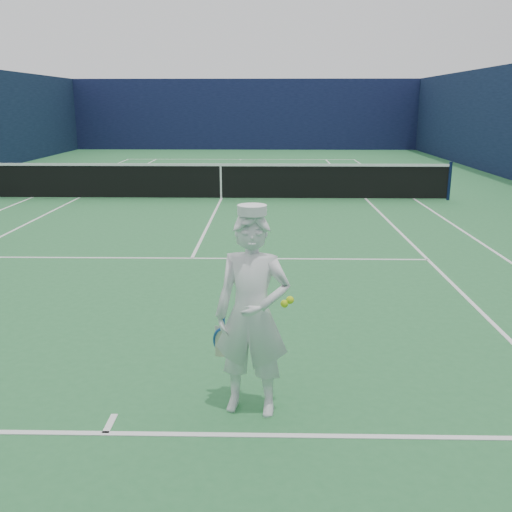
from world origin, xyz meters
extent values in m
plane|color=#2A703B|center=(0.00, 0.00, 0.00)|extent=(80.00, 80.00, 0.00)
cube|color=white|center=(0.00, 11.88, 0.00)|extent=(11.03, 0.06, 0.01)
cube|color=white|center=(0.00, -11.88, 0.00)|extent=(11.03, 0.06, 0.01)
cube|color=white|center=(-5.49, 0.00, 0.00)|extent=(0.06, 23.83, 0.01)
cube|color=white|center=(5.49, 0.00, 0.00)|extent=(0.06, 23.83, 0.01)
cube|color=white|center=(-4.12, 0.00, 0.00)|extent=(0.06, 23.77, 0.01)
cube|color=white|center=(4.12, 0.00, 0.00)|extent=(0.06, 23.77, 0.01)
cube|color=white|center=(0.00, 6.40, 0.00)|extent=(8.23, 0.06, 0.01)
cube|color=white|center=(0.00, -6.40, 0.00)|extent=(8.23, 0.06, 0.01)
cube|color=white|center=(0.00, 0.00, 0.00)|extent=(0.06, 12.80, 0.01)
cube|color=white|center=(0.00, 11.73, 0.00)|extent=(0.06, 0.30, 0.01)
cube|color=white|center=(0.00, -11.73, 0.00)|extent=(0.06, 0.30, 0.01)
cube|color=#0E1335|center=(0.00, 18.00, 2.00)|extent=(20.12, 0.12, 4.00)
cylinder|color=#141E4C|center=(6.40, 0.00, 0.54)|extent=(0.09, 0.09, 1.07)
cube|color=black|center=(0.00, 0.00, 0.50)|extent=(12.79, 0.02, 0.92)
cube|color=white|center=(0.00, 0.00, 0.97)|extent=(12.79, 0.04, 0.07)
cube|color=white|center=(0.00, 0.00, 0.47)|extent=(0.05, 0.03, 0.94)
imported|color=white|center=(1.20, -11.46, 0.89)|extent=(0.71, 0.54, 1.78)
cylinder|color=white|center=(1.20, -11.46, 1.80)|extent=(0.24, 0.24, 0.08)
cube|color=white|center=(1.23, -11.34, 1.77)|extent=(0.20, 0.13, 0.02)
cylinder|color=navy|center=(0.94, -11.33, 0.92)|extent=(0.05, 0.09, 0.22)
cube|color=#1D4B9D|center=(0.94, -11.28, 0.74)|extent=(0.03, 0.02, 0.14)
torus|color=#1D4B9D|center=(0.96, -11.22, 0.53)|extent=(0.31, 0.15, 0.29)
cube|color=beige|center=(0.96, -11.22, 0.53)|extent=(0.22, 0.04, 0.30)
sphere|color=#DAF61B|center=(1.48, -11.41, 0.98)|extent=(0.07, 0.07, 0.07)
sphere|color=#DAF61B|center=(1.52, -11.40, 1.01)|extent=(0.07, 0.07, 0.07)
camera|label=1|loc=(1.33, -16.00, 2.63)|focal=40.00mm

